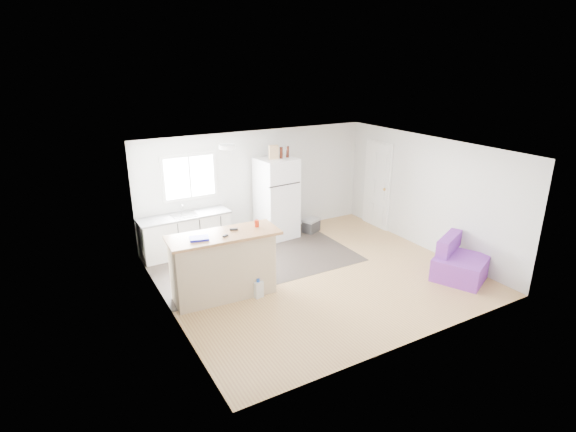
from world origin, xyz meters
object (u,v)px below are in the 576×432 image
object	(u,v)px
cleaner_jug	(258,289)
red_cup	(257,223)
purple_seat	(458,264)
refrigerator	(277,198)
kitchen_cabinets	(186,234)
blue_tray	(199,238)
bottle_left	(281,153)
cardboard_box	(274,152)
cooler	(311,225)
bottle_right	(287,152)
peninsula	(223,265)
mop	(248,281)

from	to	relation	value
cleaner_jug	red_cup	size ratio (longest dim) A/B	2.89
purple_seat	cleaner_jug	xyz separation A→B (m)	(-3.57, 1.16, -0.12)
refrigerator	red_cup	xyz separation A→B (m)	(-1.44, -1.97, 0.29)
kitchen_cabinets	blue_tray	distance (m)	2.30
blue_tray	purple_seat	bearing A→B (deg)	-18.21
kitchen_cabinets	bottle_left	xyz separation A→B (m)	(2.19, -0.16, 1.52)
red_cup	blue_tray	bearing A→B (deg)	-176.46
cardboard_box	red_cup	bearing A→B (deg)	-125.07
red_cup	blue_tray	world-z (taller)	red_cup
cooler	red_cup	world-z (taller)	red_cup
refrigerator	cooler	world-z (taller)	refrigerator
kitchen_cabinets	cardboard_box	xyz separation A→B (m)	(2.02, -0.14, 1.55)
cardboard_box	purple_seat	bearing A→B (deg)	-59.57
cardboard_box	bottle_right	xyz separation A→B (m)	(0.35, 0.01, -0.02)
cardboard_box	bottle_left	distance (m)	0.17
kitchen_cabinets	cleaner_jug	bearing A→B (deg)	-80.70
peninsula	cleaner_jug	bearing A→B (deg)	-31.78
refrigerator	bottle_right	world-z (taller)	bottle_right
cleaner_jug	blue_tray	world-z (taller)	blue_tray
bottle_left	bottle_right	xyz separation A→B (m)	(0.18, 0.03, 0.00)
mop	blue_tray	xyz separation A→B (m)	(-0.78, 0.08, 0.93)
cardboard_box	kitchen_cabinets	bearing A→B (deg)	176.02
cooler	bottle_left	bearing A→B (deg)	149.02
red_cup	bottle_right	world-z (taller)	bottle_right
mop	bottle_right	distance (m)	3.35
kitchen_cabinets	red_cup	bearing A→B (deg)	-74.37
purple_seat	red_cup	size ratio (longest dim) A/B	9.83
cooler	bottle_right	xyz separation A→B (m)	(-0.57, 0.13, 1.79)
cleaner_jug	bottle_left	xyz separation A→B (m)	(1.70, 2.28, 1.80)
kitchen_cabinets	bottle_right	distance (m)	2.82
cleaner_jug	red_cup	xyz separation A→B (m)	(0.17, 0.36, 1.05)
purple_seat	refrigerator	bearing A→B (deg)	94.34
peninsula	bottle_right	size ratio (longest dim) A/B	7.58
cleaner_jug	mop	bearing A→B (deg)	104.46
peninsula	purple_seat	world-z (taller)	peninsula
peninsula	refrigerator	bearing A→B (deg)	46.88
kitchen_cabinets	cleaner_jug	distance (m)	2.50
refrigerator	peninsula	bearing A→B (deg)	-141.40
cleaner_jug	bottle_right	bearing A→B (deg)	40.92
red_cup	bottle_left	size ratio (longest dim) A/B	0.48
peninsula	blue_tray	world-z (taller)	blue_tray
cooler	cleaner_jug	bearing A→B (deg)	-162.15
cooler	bottle_left	world-z (taller)	bottle_left
red_cup	bottle_left	bearing A→B (deg)	51.36
purple_seat	cardboard_box	world-z (taller)	cardboard_box
bottle_left	bottle_right	world-z (taller)	same
cleaner_jug	bottle_left	distance (m)	3.36
purple_seat	peninsula	bearing A→B (deg)	134.84
peninsula	mop	xyz separation A→B (m)	(0.38, -0.12, -0.35)
mop	bottle_left	xyz separation A→B (m)	(1.80, 2.06, 1.72)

